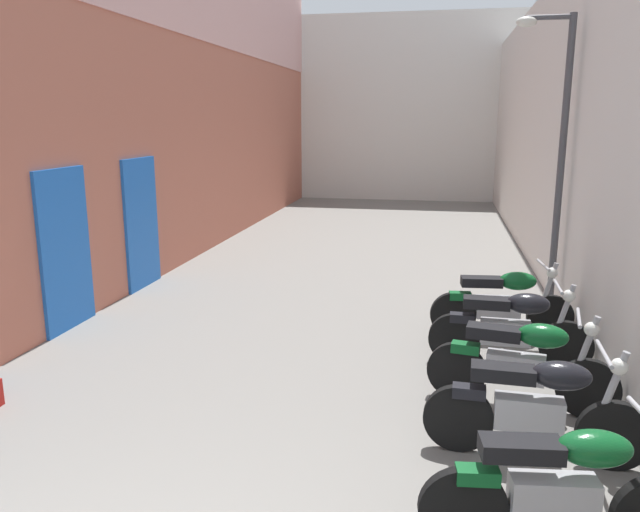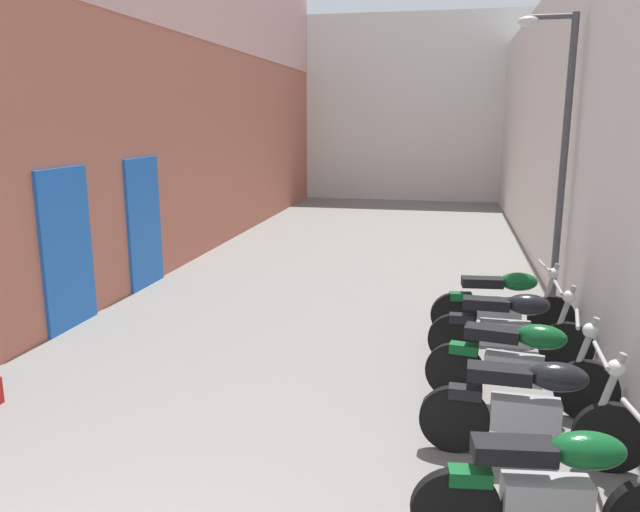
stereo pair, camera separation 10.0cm
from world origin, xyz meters
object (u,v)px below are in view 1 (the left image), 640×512
object	(u,v)px
motorcycle_fourth	(522,361)
motorcycle_fifth	(511,326)
motorcycle_sixth	(503,301)
street_lamp	(555,143)
motorcycle_third	(537,405)
motorcycle_second	(564,486)

from	to	relation	value
motorcycle_fourth	motorcycle_fifth	bearing A→B (deg)	89.99
motorcycle_sixth	motorcycle_fourth	bearing A→B (deg)	-90.00
motorcycle_fourth	street_lamp	distance (m)	3.87
motorcycle_fifth	motorcycle_sixth	bearing A→B (deg)	90.00
motorcycle_third	street_lamp	bearing A→B (deg)	80.70
motorcycle_fourth	motorcycle_fifth	size ratio (longest dim) A/B	0.99
motorcycle_second	street_lamp	bearing A→B (deg)	82.72
motorcycle_third	motorcycle_fourth	xyz separation A→B (m)	(-0.00, 0.98, 0.00)
motorcycle_second	motorcycle_fifth	size ratio (longest dim) A/B	1.00
motorcycle_third	motorcycle_fifth	size ratio (longest dim) A/B	1.00
motorcycle_second	motorcycle_third	xyz separation A→B (m)	(0.00, 1.19, 0.00)
motorcycle_fifth	street_lamp	world-z (taller)	street_lamp
motorcycle_fifth	street_lamp	size ratio (longest dim) A/B	0.44
motorcycle_third	street_lamp	distance (m)	4.73
motorcycle_sixth	motorcycle_third	bearing A→B (deg)	-90.00
motorcycle_fifth	motorcycle_sixth	distance (m)	1.00
street_lamp	motorcycle_fourth	bearing A→B (deg)	-102.04
motorcycle_fifth	street_lamp	xyz separation A→B (m)	(0.69, 2.18, 2.00)
motorcycle_second	motorcycle_fourth	xyz separation A→B (m)	(-0.00, 2.17, 0.00)
motorcycle_third	motorcycle_sixth	xyz separation A→B (m)	(-0.00, 3.04, 0.00)
motorcycle_third	motorcycle_fourth	distance (m)	0.98
motorcycle_second	motorcycle_sixth	distance (m)	4.23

